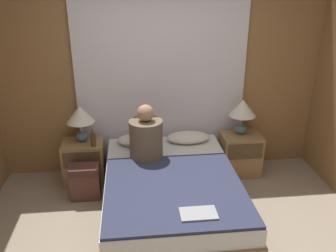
{
  "coord_description": "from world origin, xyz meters",
  "views": [
    {
      "loc": [
        -0.4,
        -2.73,
        2.5
      ],
      "look_at": [
        0.0,
        0.92,
        0.95
      ],
      "focal_mm": 38.0,
      "sensor_mm": 36.0,
      "label": 1
    }
  ],
  "objects_px": {
    "nightstand_left": "(84,162)",
    "person_left_in_bed": "(146,137)",
    "nightstand_right": "(240,154)",
    "beer_bottle_on_left_stand": "(93,140)",
    "backpack_on_floor": "(85,180)",
    "lamp_right": "(243,110)",
    "lamp_left": "(80,117)",
    "pillow_left": "(139,140)",
    "pillow_right": "(188,137)",
    "laptop_on_bed": "(198,214)",
    "bed": "(171,194)"
  },
  "relations": [
    {
      "from": "laptop_on_bed",
      "to": "lamp_right",
      "type": "bearing_deg",
      "value": 61.48
    },
    {
      "from": "pillow_right",
      "to": "bed",
      "type": "bearing_deg",
      "value": -111.37
    },
    {
      "from": "backpack_on_floor",
      "to": "nightstand_left",
      "type": "bearing_deg",
      "value": 96.21
    },
    {
      "from": "person_left_in_bed",
      "to": "beer_bottle_on_left_stand",
      "type": "xyz_separation_m",
      "value": [
        -0.64,
        0.25,
        -0.11
      ]
    },
    {
      "from": "nightstand_right",
      "to": "pillow_right",
      "type": "relative_size",
      "value": 1.01
    },
    {
      "from": "backpack_on_floor",
      "to": "nightstand_right",
      "type": "bearing_deg",
      "value": 10.74
    },
    {
      "from": "bed",
      "to": "lamp_left",
      "type": "height_order",
      "value": "lamp_left"
    },
    {
      "from": "lamp_left",
      "to": "laptop_on_bed",
      "type": "distance_m",
      "value": 2.04
    },
    {
      "from": "lamp_right",
      "to": "nightstand_left",
      "type": "bearing_deg",
      "value": -178.49
    },
    {
      "from": "lamp_left",
      "to": "person_left_in_bed",
      "type": "distance_m",
      "value": 0.9
    },
    {
      "from": "nightstand_right",
      "to": "pillow_right",
      "type": "xyz_separation_m",
      "value": [
        -0.71,
        0.03,
        0.27
      ]
    },
    {
      "from": "bed",
      "to": "person_left_in_bed",
      "type": "xyz_separation_m",
      "value": [
        -0.24,
        0.43,
        0.52
      ]
    },
    {
      "from": "lamp_right",
      "to": "laptop_on_bed",
      "type": "distance_m",
      "value": 1.87
    },
    {
      "from": "lamp_left",
      "to": "pillow_right",
      "type": "bearing_deg",
      "value": -1.23
    },
    {
      "from": "nightstand_right",
      "to": "beer_bottle_on_left_stand",
      "type": "relative_size",
      "value": 2.54
    },
    {
      "from": "nightstand_right",
      "to": "lamp_left",
      "type": "xyz_separation_m",
      "value": [
        -2.07,
        0.05,
        0.61
      ]
    },
    {
      "from": "pillow_left",
      "to": "pillow_right",
      "type": "height_order",
      "value": "same"
    },
    {
      "from": "nightstand_left",
      "to": "person_left_in_bed",
      "type": "xyz_separation_m",
      "value": [
        0.79,
        -0.36,
        0.48
      ]
    },
    {
      "from": "nightstand_left",
      "to": "nightstand_right",
      "type": "height_order",
      "value": "same"
    },
    {
      "from": "nightstand_right",
      "to": "beer_bottle_on_left_stand",
      "type": "bearing_deg",
      "value": -176.5
    },
    {
      "from": "bed",
      "to": "nightstand_left",
      "type": "bearing_deg",
      "value": 142.36
    },
    {
      "from": "nightstand_left",
      "to": "lamp_right",
      "type": "relative_size",
      "value": 1.2
    },
    {
      "from": "beer_bottle_on_left_stand",
      "to": "lamp_right",
      "type": "bearing_deg",
      "value": 5.12
    },
    {
      "from": "lamp_left",
      "to": "backpack_on_floor",
      "type": "bearing_deg",
      "value": -84.56
    },
    {
      "from": "beer_bottle_on_left_stand",
      "to": "bed",
      "type": "bearing_deg",
      "value": -37.6
    },
    {
      "from": "backpack_on_floor",
      "to": "pillow_right",
      "type": "bearing_deg",
      "value": 17.32
    },
    {
      "from": "beer_bottle_on_left_stand",
      "to": "laptop_on_bed",
      "type": "distance_m",
      "value": 1.78
    },
    {
      "from": "beer_bottle_on_left_stand",
      "to": "laptop_on_bed",
      "type": "height_order",
      "value": "beer_bottle_on_left_stand"
    },
    {
      "from": "bed",
      "to": "nightstand_left",
      "type": "xyz_separation_m",
      "value": [
        -1.03,
        0.8,
        0.04
      ]
    },
    {
      "from": "lamp_right",
      "to": "beer_bottle_on_left_stand",
      "type": "xyz_separation_m",
      "value": [
        -1.92,
        -0.17,
        -0.24
      ]
    },
    {
      "from": "person_left_in_bed",
      "to": "beer_bottle_on_left_stand",
      "type": "height_order",
      "value": "person_left_in_bed"
    },
    {
      "from": "beer_bottle_on_left_stand",
      "to": "person_left_in_bed",
      "type": "bearing_deg",
      "value": -21.14
    },
    {
      "from": "nightstand_left",
      "to": "laptop_on_bed",
      "type": "bearing_deg",
      "value": -52.65
    },
    {
      "from": "bed",
      "to": "lamp_left",
      "type": "bearing_deg",
      "value": 140.51
    },
    {
      "from": "bed",
      "to": "lamp_left",
      "type": "distance_m",
      "value": 1.49
    },
    {
      "from": "person_left_in_bed",
      "to": "beer_bottle_on_left_stand",
      "type": "distance_m",
      "value": 0.69
    },
    {
      "from": "pillow_left",
      "to": "backpack_on_floor",
      "type": "relative_size",
      "value": 1.27
    },
    {
      "from": "nightstand_left",
      "to": "pillow_right",
      "type": "distance_m",
      "value": 1.38
    },
    {
      "from": "lamp_left",
      "to": "pillow_left",
      "type": "distance_m",
      "value": 0.79
    },
    {
      "from": "nightstand_right",
      "to": "pillow_right",
      "type": "distance_m",
      "value": 0.76
    },
    {
      "from": "nightstand_left",
      "to": "person_left_in_bed",
      "type": "height_order",
      "value": "person_left_in_bed"
    },
    {
      "from": "nightstand_left",
      "to": "beer_bottle_on_left_stand",
      "type": "xyz_separation_m",
      "value": [
        0.15,
        -0.12,
        0.37
      ]
    },
    {
      "from": "lamp_right",
      "to": "person_left_in_bed",
      "type": "xyz_separation_m",
      "value": [
        -1.28,
        -0.42,
        -0.13
      ]
    },
    {
      "from": "nightstand_right",
      "to": "pillow_left",
      "type": "bearing_deg",
      "value": 178.92
    },
    {
      "from": "bed",
      "to": "nightstand_left",
      "type": "height_order",
      "value": "nightstand_left"
    },
    {
      "from": "nightstand_left",
      "to": "backpack_on_floor",
      "type": "bearing_deg",
      "value": -83.79
    },
    {
      "from": "nightstand_left",
      "to": "person_left_in_bed",
      "type": "bearing_deg",
      "value": -24.76
    },
    {
      "from": "nightstand_right",
      "to": "beer_bottle_on_left_stand",
      "type": "height_order",
      "value": "beer_bottle_on_left_stand"
    },
    {
      "from": "nightstand_left",
      "to": "person_left_in_bed",
      "type": "distance_m",
      "value": 0.99
    },
    {
      "from": "backpack_on_floor",
      "to": "lamp_left",
      "type": "bearing_deg",
      "value": 95.44
    }
  ]
}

